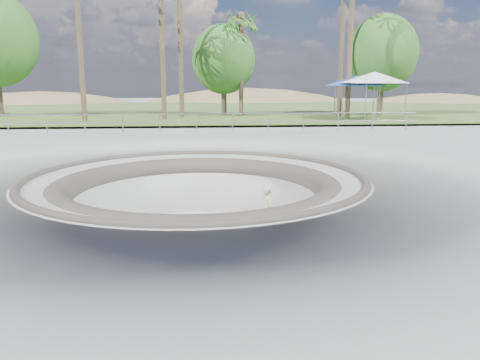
# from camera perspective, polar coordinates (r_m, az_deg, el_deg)

# --- Properties ---
(ground) EXTENTS (180.00, 180.00, 0.00)m
(ground) POSITION_cam_1_polar(r_m,az_deg,el_deg) (14.23, -5.33, 0.38)
(ground) COLOR gray
(ground) RESTS_ON ground
(skate_bowl) EXTENTS (14.00, 14.00, 4.10)m
(skate_bowl) POSITION_cam_1_polar(r_m,az_deg,el_deg) (14.69, -5.19, -6.64)
(skate_bowl) COLOR gray
(skate_bowl) RESTS_ON ground
(grass_strip) EXTENTS (180.00, 36.00, 0.12)m
(grass_strip) POSITION_cam_1_polar(r_m,az_deg,el_deg) (48.02, -5.30, 8.53)
(grass_strip) COLOR #426026
(grass_strip) RESTS_ON ground
(distant_hills) EXTENTS (103.20, 45.00, 28.60)m
(distant_hills) POSITION_cam_1_polar(r_m,az_deg,el_deg) (71.89, -2.17, 3.78)
(distant_hills) COLOR brown
(distant_hills) RESTS_ON ground
(safety_railing) EXTENTS (25.00, 0.06, 1.03)m
(safety_railing) POSITION_cam_1_polar(r_m,az_deg,el_deg) (26.04, -5.34, 7.00)
(safety_railing) COLOR gray
(safety_railing) RESTS_ON ground
(skateboard) EXTENTS (0.87, 0.45, 0.09)m
(skateboard) POSITION_cam_1_polar(r_m,az_deg,el_deg) (14.44, 3.39, -6.95)
(skateboard) COLOR brown
(skateboard) RESTS_ON ground
(skater) EXTENTS (0.51, 0.66, 1.61)m
(skater) POSITION_cam_1_polar(r_m,az_deg,el_deg) (14.20, 3.43, -3.80)
(skater) COLOR #D0B386
(skater) RESTS_ON skateboard
(canopy_white) EXTENTS (6.46, 6.46, 3.34)m
(canopy_white) POSITION_cam_1_polar(r_m,az_deg,el_deg) (34.82, 16.06, 11.91)
(canopy_white) COLOR gray
(canopy_white) RESTS_ON ground
(canopy_blue) EXTENTS (5.92, 5.92, 3.11)m
(canopy_blue) POSITION_cam_1_polar(r_m,az_deg,el_deg) (35.84, 13.94, 11.66)
(canopy_blue) COLOR gray
(canopy_blue) RESTS_ON ground
(palm_d) EXTENTS (2.60, 2.60, 8.52)m
(palm_d) POSITION_cam_1_polar(r_m,az_deg,el_deg) (38.05, 0.13, 18.67)
(palm_d) COLOR brown
(palm_d) RESTS_ON ground
(bushy_tree_mid) EXTENTS (5.08, 4.62, 7.34)m
(bushy_tree_mid) POSITION_cam_1_polar(r_m,az_deg,el_deg) (38.90, -2.00, 14.48)
(bushy_tree_mid) COLOR brown
(bushy_tree_mid) RESTS_ON ground
(bushy_tree_right) EXTENTS (5.64, 5.13, 8.14)m
(bushy_tree_right) POSITION_cam_1_polar(r_m,az_deg,el_deg) (40.88, 17.03, 14.57)
(bushy_tree_right) COLOR brown
(bushy_tree_right) RESTS_ON ground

